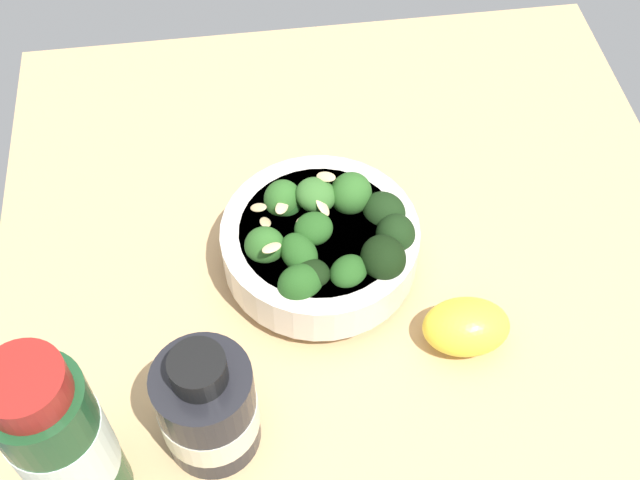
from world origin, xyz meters
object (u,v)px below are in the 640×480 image
(bowl_of_broccoli, at_px, (323,242))
(bottle_short, at_px, (62,443))
(lemon_wedge, at_px, (466,327))
(bottle_tall, at_px, (208,407))

(bowl_of_broccoli, bearing_deg, bottle_short, 41.23)
(bowl_of_broccoli, distance_m, lemon_wedge, 0.14)
(bowl_of_broccoli, xyz_separation_m, bottle_tall, (0.11, 0.15, 0.01))
(lemon_wedge, xyz_separation_m, bottle_short, (0.31, 0.09, 0.06))
(bowl_of_broccoli, distance_m, bottle_short, 0.27)
(bottle_tall, relative_size, bottle_short, 0.67)
(bottle_short, bearing_deg, lemon_wedge, -164.32)
(bowl_of_broccoli, height_order, lemon_wedge, bowl_of_broccoli)
(lemon_wedge, bearing_deg, bottle_tall, 14.97)
(lemon_wedge, distance_m, bottle_tall, 0.22)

